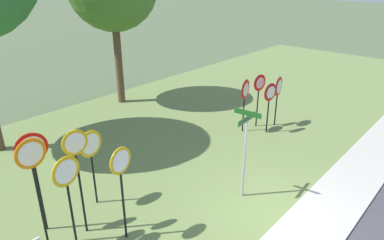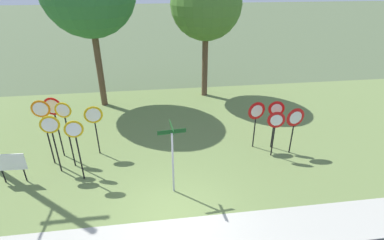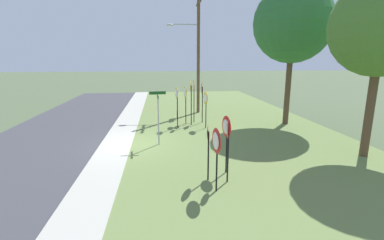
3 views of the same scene
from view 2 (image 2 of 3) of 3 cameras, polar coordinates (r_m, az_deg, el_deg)
ground_plane at (r=9.94m, az=-3.90°, el=-19.16°), size 160.00×160.00×0.00m
sidewalk_strip at (r=9.38m, az=-3.52°, el=-22.52°), size 44.00×1.60×0.06m
grass_median at (r=14.75m, az=-5.61°, el=-2.22°), size 44.00×12.00×0.04m
stop_sign_near_left at (r=13.00m, az=-25.49°, el=1.01°), size 0.75×0.16×2.75m
stop_sign_near_right at (r=12.74m, az=-18.71°, el=0.00°), size 0.75×0.15×2.29m
stop_sign_far_left at (r=12.06m, az=-25.93°, el=-2.18°), size 0.71×0.14×2.49m
stop_sign_far_center at (r=12.60m, az=-27.26°, el=0.17°), size 0.70×0.10×2.87m
stop_sign_far_right at (r=12.08m, az=-23.63°, el=-0.41°), size 0.62×0.12×2.86m
stop_sign_center_tall at (r=11.22m, az=-21.95°, el=-3.36°), size 0.66×0.14×2.54m
yield_sign_near_left at (r=12.45m, az=16.17°, el=-0.77°), size 0.73×0.15×2.12m
yield_sign_near_right at (r=12.90m, az=19.64°, el=-0.13°), size 0.83×0.14×2.16m
yield_sign_far_left at (r=13.02m, az=16.17°, el=1.16°), size 0.69×0.16×2.29m
yield_sign_far_right at (r=12.87m, az=12.57°, el=1.07°), size 0.81×0.17×2.23m
street_name_post at (r=9.95m, az=-3.85°, el=-6.57°), size 0.96×0.81×2.72m
notice_board at (r=12.73m, az=-32.17°, el=-7.30°), size 1.10×0.08×1.25m
oak_tree_right at (r=17.89m, az=2.79°, el=21.82°), size 4.14×4.14×7.67m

